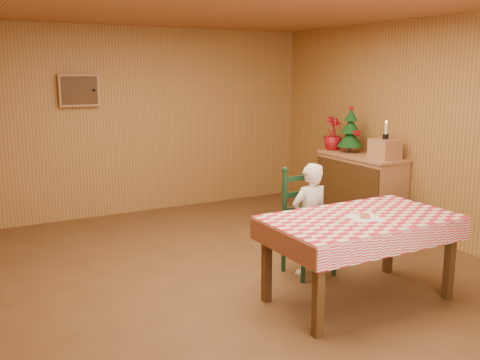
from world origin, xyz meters
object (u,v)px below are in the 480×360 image
(crate, at_px, (385,149))
(shelf_unit, at_px, (360,190))
(dining_table, at_px, (360,225))
(ladder_chair, at_px, (306,224))
(christmas_tree, at_px, (350,131))
(storage_bin, at_px, (397,219))
(seated_child, at_px, (310,219))

(crate, bearing_deg, shelf_unit, 91.23)
(dining_table, distance_m, ladder_chair, 0.81)
(christmas_tree, bearing_deg, ladder_chair, -141.50)
(shelf_unit, distance_m, crate, 0.71)
(ladder_chair, distance_m, storage_bin, 1.73)
(crate, xyz_separation_m, storage_bin, (0.01, -0.27, -0.83))
(ladder_chair, xyz_separation_m, storage_bin, (1.66, 0.40, -0.28))
(seated_child, relative_size, crate, 3.75)
(christmas_tree, bearing_deg, seated_child, -140.31)
(storage_bin, bearing_deg, dining_table, -144.52)
(ladder_chair, bearing_deg, shelf_unit, 32.93)
(ladder_chair, relative_size, christmas_tree, 1.74)
(christmas_tree, bearing_deg, dining_table, -128.18)
(crate, bearing_deg, christmas_tree, 90.00)
(seated_child, bearing_deg, storage_bin, -164.75)
(dining_table, distance_m, storage_bin, 2.09)
(ladder_chair, distance_m, christmas_tree, 2.23)
(shelf_unit, height_order, crate, crate)
(ladder_chair, relative_size, storage_bin, 2.42)
(shelf_unit, bearing_deg, storage_bin, -88.72)
(seated_child, height_order, storage_bin, seated_child)
(seated_child, height_order, christmas_tree, christmas_tree)
(dining_table, bearing_deg, storage_bin, 35.48)
(dining_table, relative_size, storage_bin, 3.72)
(dining_table, bearing_deg, seated_child, 90.00)
(dining_table, xyz_separation_m, crate, (1.65, 1.45, 0.37))
(seated_child, bearing_deg, christmas_tree, -140.31)
(dining_table, relative_size, ladder_chair, 1.53)
(dining_table, distance_m, christmas_tree, 2.72)
(seated_child, height_order, shelf_unit, seated_child)
(shelf_unit, relative_size, storage_bin, 2.78)
(shelf_unit, height_order, storage_bin, shelf_unit)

